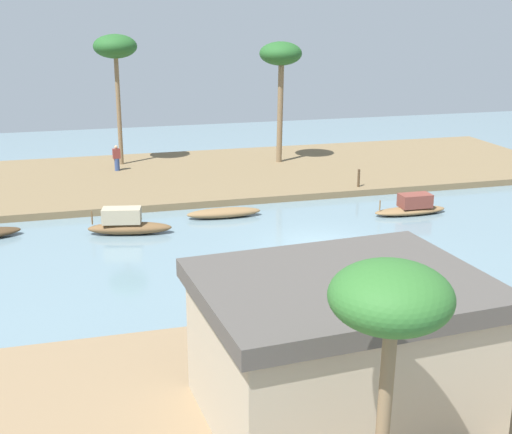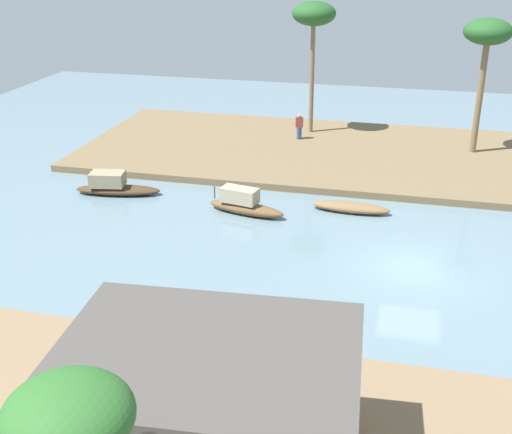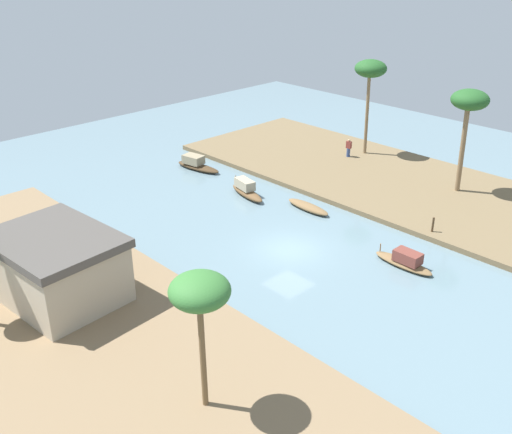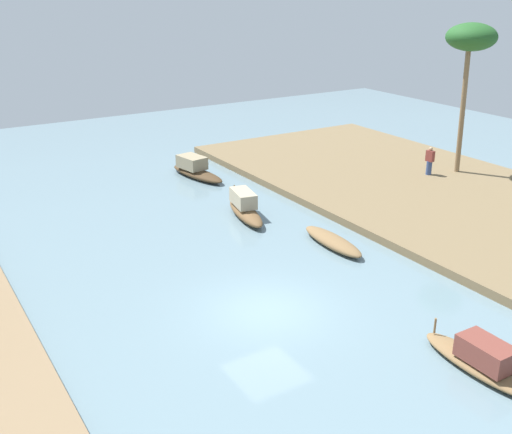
# 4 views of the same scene
# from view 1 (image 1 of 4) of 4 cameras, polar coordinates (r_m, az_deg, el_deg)

# --- Properties ---
(river_water) EXTENTS (67.56, 67.56, 0.00)m
(river_water) POSITION_cam_1_polar(r_m,az_deg,el_deg) (30.48, 5.33, -2.36)
(river_water) COLOR slate
(river_water) RESTS_ON ground
(riverbank_left) EXTENTS (39.94, 13.30, 0.37)m
(riverbank_left) POSITION_cam_1_polar(r_m,az_deg,el_deg) (43.12, -1.08, 3.70)
(riverbank_left) COLOR brown
(riverbank_left) RESTS_ON ground
(riverbank_right) EXTENTS (39.94, 13.30, 0.37)m
(riverbank_right) POSITION_cam_1_polar(r_m,az_deg,el_deg) (19.33, 20.27, -14.81)
(riverbank_right) COLOR #846B4C
(riverbank_right) RESTS_ON ground
(sampan_open_hull) EXTENTS (3.82, 1.09, 1.04)m
(sampan_open_hull) POSITION_cam_1_polar(r_m,az_deg,el_deg) (35.73, 12.73, 0.83)
(sampan_open_hull) COLOR brown
(sampan_open_hull) RESTS_ON river_water
(sampan_foreground) EXTENTS (3.95, 1.70, 1.24)m
(sampan_foreground) POSITION_cam_1_polar(r_m,az_deg,el_deg) (32.31, -10.58, -0.56)
(sampan_foreground) COLOR brown
(sampan_foreground) RESTS_ON river_water
(sampan_downstream_large) EXTENTS (3.75, 1.10, 0.47)m
(sampan_downstream_large) POSITION_cam_1_polar(r_m,az_deg,el_deg) (34.41, -2.67, 0.35)
(sampan_downstream_large) COLOR brown
(sampan_downstream_large) RESTS_ON river_water
(person_on_near_bank) EXTENTS (0.47, 0.33, 1.58)m
(person_on_near_bank) POSITION_cam_1_polar(r_m,az_deg,el_deg) (43.48, -11.40, 4.75)
(person_on_near_bank) COLOR #33477A
(person_on_near_bank) RESTS_ON riverbank_left
(mooring_post) EXTENTS (0.14, 0.14, 1.00)m
(mooring_post) POSITION_cam_1_polar(r_m,az_deg,el_deg) (39.18, 8.46, 3.19)
(mooring_post) COLOR #4C3823
(mooring_post) RESTS_ON riverbank_left
(palm_tree_left_near) EXTENTS (2.66, 2.66, 7.64)m
(palm_tree_left_near) POSITION_cam_1_polar(r_m,az_deg,el_deg) (44.26, 2.04, 12.97)
(palm_tree_left_near) COLOR #7F6647
(palm_tree_left_near) RESTS_ON riverbank_left
(palm_tree_left_far) EXTENTS (2.67, 2.67, 8.12)m
(palm_tree_left_far) POSITION_cam_1_polar(r_m,az_deg,el_deg) (44.37, -11.52, 13.38)
(palm_tree_left_far) COLOR #7F6647
(palm_tree_left_far) RESTS_ON riverbank_left
(palm_tree_right_tall) EXTENTS (2.14, 2.14, 5.57)m
(palm_tree_right_tall) POSITION_cam_1_polar(r_m,az_deg,el_deg) (11.97, 11.00, -7.07)
(palm_tree_right_tall) COLOR #7F6647
(palm_tree_right_tall) RESTS_ON riverbank_right
(riverside_building) EXTENTS (7.08, 5.68, 3.59)m
(riverside_building) POSITION_cam_1_polar(r_m,az_deg,el_deg) (17.04, 6.92, -10.55)
(riverside_building) COLOR tan
(riverside_building) RESTS_ON riverbank_right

